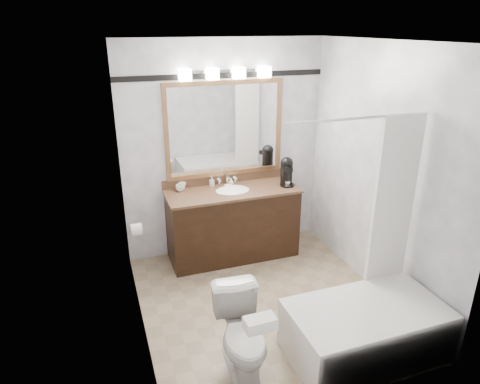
% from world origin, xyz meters
% --- Properties ---
extents(room, '(2.42, 2.62, 2.52)m').
position_xyz_m(room, '(0.00, 0.00, 1.25)').
color(room, gray).
rests_on(room, ground).
extents(vanity, '(1.53, 0.58, 0.97)m').
position_xyz_m(vanity, '(0.00, 1.02, 0.44)').
color(vanity, black).
rests_on(vanity, ground).
extents(mirror, '(1.40, 0.04, 1.10)m').
position_xyz_m(mirror, '(0.00, 1.28, 1.50)').
color(mirror, '#9A6D45').
rests_on(mirror, room).
extents(vanity_light_bar, '(1.02, 0.14, 0.12)m').
position_xyz_m(vanity_light_bar, '(0.00, 1.23, 2.13)').
color(vanity_light_bar, silver).
rests_on(vanity_light_bar, room).
extents(accent_stripe, '(2.40, 0.01, 0.06)m').
position_xyz_m(accent_stripe, '(0.00, 1.29, 2.10)').
color(accent_stripe, black).
rests_on(accent_stripe, room).
extents(bathtub, '(1.30, 0.75, 1.96)m').
position_xyz_m(bathtub, '(0.55, -0.90, 0.28)').
color(bathtub, white).
rests_on(bathtub, ground).
extents(tp_roll, '(0.11, 0.12, 0.12)m').
position_xyz_m(tp_roll, '(-1.14, 0.66, 0.70)').
color(tp_roll, white).
rests_on(tp_roll, room).
extents(toilet, '(0.43, 0.69, 0.68)m').
position_xyz_m(toilet, '(-0.52, -0.77, 0.34)').
color(toilet, white).
rests_on(toilet, ground).
extents(tissue_box, '(0.22, 0.12, 0.09)m').
position_xyz_m(tissue_box, '(-0.52, -1.12, 0.72)').
color(tissue_box, white).
rests_on(tissue_box, toilet).
extents(coffee_maker, '(0.17, 0.22, 0.33)m').
position_xyz_m(coffee_maker, '(0.66, 0.99, 1.02)').
color(coffee_maker, black).
rests_on(coffee_maker, vanity).
extents(cup_left, '(0.12, 0.12, 0.08)m').
position_xyz_m(cup_left, '(-0.57, 1.19, 0.89)').
color(cup_left, white).
rests_on(cup_left, vanity).
extents(cup_right, '(0.10, 0.10, 0.08)m').
position_xyz_m(cup_right, '(-0.54, 1.23, 0.89)').
color(cup_right, white).
rests_on(cup_right, vanity).
extents(soap_bottle_a, '(0.05, 0.05, 0.11)m').
position_xyz_m(soap_bottle_a, '(-0.19, 1.23, 0.91)').
color(soap_bottle_a, white).
rests_on(soap_bottle_a, vanity).
extents(soap_bottle_b, '(0.09, 0.09, 0.09)m').
position_xyz_m(soap_bottle_b, '(0.03, 1.17, 0.89)').
color(soap_bottle_b, white).
rests_on(soap_bottle_b, vanity).
extents(soap_bar, '(0.09, 0.07, 0.02)m').
position_xyz_m(soap_bar, '(-0.02, 1.13, 0.86)').
color(soap_bar, '#EAE7C1').
rests_on(soap_bar, vanity).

